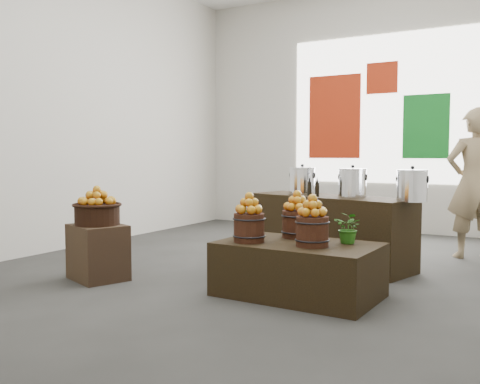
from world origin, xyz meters
The scene contains 24 objects.
ground centered at (0.00, 0.00, 0.00)m, with size 7.00×7.00×0.00m, color #363633.
back_wall centered at (0.00, 3.50, 2.00)m, with size 6.00×0.04×4.00m, color beige.
back_opening centered at (0.30, 3.48, 2.00)m, with size 3.20×0.02×2.40m, color white.
deco_red_left centered at (-0.60, 3.47, 1.90)m, with size 0.90×0.04×1.40m, color #AA260D.
deco_green_right centered at (0.90, 3.47, 1.70)m, with size 0.70×0.04×1.00m, color #117021.
deco_red_upper centered at (0.20, 3.47, 2.50)m, with size 0.50×0.04×0.50m, color #AA260D.
crate centered at (-1.35, -1.35, 0.28)m, with size 0.55×0.45×0.55m, color #493722.
wicker_basket centered at (-1.35, -1.35, 0.66)m, with size 0.44×0.44×0.20m, color black.
apples_in_basket centered at (-1.35, -1.35, 0.85)m, with size 0.35×0.35×0.19m, color #A20506, non-canonical shape.
display_table centered at (0.66, -0.94, 0.24)m, with size 1.38×0.85×0.48m, color black.
apple_bucket_front_left centered at (0.26, -1.11, 0.61)m, with size 0.28×0.28×0.26m, color #3E1B11.
apples_in_bucket_front_left centered at (0.26, -1.11, 0.83)m, with size 0.21×0.21×0.19m, color #A20506, non-canonical shape.
apple_bucket_front_right centered at (0.83, -1.05, 0.61)m, with size 0.28×0.28×0.26m, color #3E1B11.
apples_in_bucket_front_right centered at (0.83, -1.05, 0.83)m, with size 0.21×0.21×0.19m, color #A20506, non-canonical shape.
apple_bucket_rear centered at (0.53, -0.68, 0.61)m, with size 0.28×0.28×0.26m, color #3E1B11.
apples_in_bucket_rear centered at (0.53, -0.68, 0.83)m, with size 0.21×0.21×0.19m, color #A20506, non-canonical shape.
herb_garnish_right centered at (1.06, -0.76, 0.62)m, with size 0.25×0.22×0.28m, color #1F5712.
herb_garnish_left centered at (0.05, -0.80, 0.61)m, with size 0.14×0.11×0.26m, color #1F5712.
counter centered at (0.42, 0.49, 0.40)m, with size 1.93×0.62×0.79m, color black.
stock_pot_left centered at (0.04, 0.60, 0.94)m, with size 0.30×0.30×0.30m, color silver.
stock_pot_center centered at (0.71, 0.41, 0.94)m, with size 0.30×0.30×0.30m, color silver.
stock_pot_right centered at (1.39, 0.21, 0.94)m, with size 0.30×0.30×0.30m, color silver.
oil_cruets centered at (0.36, 0.31, 0.90)m, with size 0.14×0.05×0.22m, color black, non-canonical shape.
shopper centered at (1.80, 1.74, 0.91)m, with size 0.67×0.44×1.83m, color #8D7856.
Camera 1 is at (2.53, -5.27, 1.26)m, focal length 40.00 mm.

